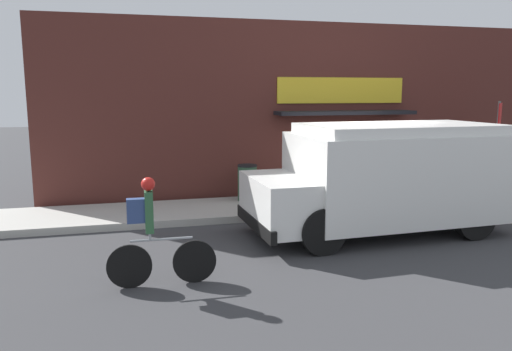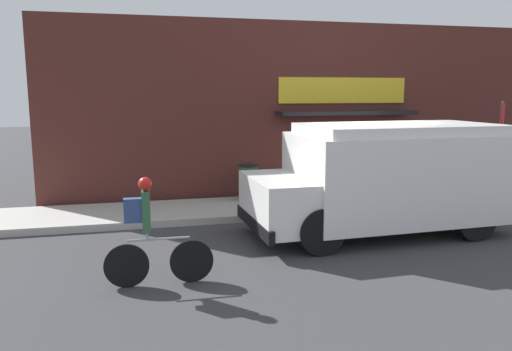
{
  "view_description": "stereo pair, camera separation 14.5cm",
  "coord_description": "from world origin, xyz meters",
  "px_view_note": "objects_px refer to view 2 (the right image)",
  "views": [
    {
      "loc": [
        -5.26,
        -10.58,
        2.89
      ],
      "look_at": [
        -2.59,
        -0.2,
        1.1
      ],
      "focal_mm": 35.0,
      "sensor_mm": 36.0,
      "label": 1
    },
    {
      "loc": [
        -5.11,
        -10.62,
        2.89
      ],
      "look_at": [
        -2.59,
        -0.2,
        1.1
      ],
      "focal_mm": 35.0,
      "sensor_mm": 36.0,
      "label": 2
    }
  ],
  "objects_px": {
    "cyclist": "(151,234)",
    "trash_bin": "(248,183)",
    "school_bus": "(386,176)",
    "stop_sign_post": "(501,133)"
  },
  "relations": [
    {
      "from": "cyclist",
      "to": "trash_bin",
      "type": "bearing_deg",
      "value": 62.64
    },
    {
      "from": "school_bus",
      "to": "cyclist",
      "type": "relative_size",
      "value": 3.23
    },
    {
      "from": "school_bus",
      "to": "cyclist",
      "type": "xyz_separation_m",
      "value": [
        -4.83,
        -1.84,
        -0.39
      ]
    },
    {
      "from": "school_bus",
      "to": "trash_bin",
      "type": "bearing_deg",
      "value": 124.43
    },
    {
      "from": "cyclist",
      "to": "trash_bin",
      "type": "xyz_separation_m",
      "value": [
        2.59,
        4.84,
        -0.18
      ]
    },
    {
      "from": "stop_sign_post",
      "to": "trash_bin",
      "type": "relative_size",
      "value": 2.73
    },
    {
      "from": "school_bus",
      "to": "cyclist",
      "type": "distance_m",
      "value": 5.18
    },
    {
      "from": "school_bus",
      "to": "trash_bin",
      "type": "height_order",
      "value": "school_bus"
    },
    {
      "from": "stop_sign_post",
      "to": "cyclist",
      "type": "bearing_deg",
      "value": -157.15
    },
    {
      "from": "school_bus",
      "to": "stop_sign_post",
      "type": "xyz_separation_m",
      "value": [
        4.36,
        2.04,
        0.65
      ]
    }
  ]
}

